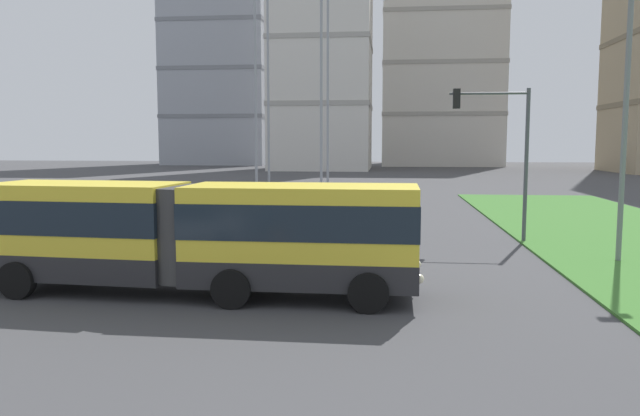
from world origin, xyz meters
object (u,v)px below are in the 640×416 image
at_px(streetlight_median, 625,114).
at_px(car_silver_hatch, 217,215).
at_px(traffic_light_far_right, 502,139).
at_px(apartment_tower_centre, 441,46).
at_px(apartment_tower_west, 221,29).
at_px(apartment_tower_westcentre, 322,15).
at_px(articulated_bus, 199,234).

bearing_deg(streetlight_median, car_silver_hatch, 159.84).
xyz_separation_m(traffic_light_far_right, apartment_tower_centre, (4.50, 89.82, 17.22)).
bearing_deg(apartment_tower_centre, traffic_light_far_right, -92.87).
relative_size(traffic_light_far_right, apartment_tower_west, 0.12).
height_order(apartment_tower_west, apartment_tower_westcentre, apartment_tower_west).
height_order(articulated_bus, apartment_tower_westcentre, apartment_tower_westcentre).
xyz_separation_m(apartment_tower_west, apartment_tower_westcentre, (21.58, -21.17, -2.19)).
bearing_deg(apartment_tower_centre, apartment_tower_west, 178.74).
bearing_deg(car_silver_hatch, apartment_tower_centre, 79.11).
bearing_deg(traffic_light_far_right, apartment_tower_centre, 87.13).
relative_size(articulated_bus, apartment_tower_centre, 0.28).
bearing_deg(apartment_tower_centre, articulated_bus, -98.08).
xyz_separation_m(articulated_bus, streetlight_median, (12.96, 5.96, 3.41)).
xyz_separation_m(car_silver_hatch, apartment_tower_centre, (16.97, 88.16, 20.73)).
height_order(traffic_light_far_right, streetlight_median, streetlight_median).
height_order(articulated_bus, apartment_tower_centre, apartment_tower_centre).
relative_size(articulated_bus, apartment_tower_westcentre, 0.26).
bearing_deg(apartment_tower_westcentre, streetlight_median, -76.17).
xyz_separation_m(articulated_bus, apartment_tower_west, (-26.75, 100.81, 23.80)).
relative_size(articulated_bus, car_silver_hatch, 2.69).
bearing_deg(car_silver_hatch, articulated_bus, -76.62).
xyz_separation_m(streetlight_median, apartment_tower_west, (-39.71, 94.85, 20.39)).
xyz_separation_m(articulated_bus, apartment_tower_centre, (14.18, 99.90, 19.83)).
height_order(car_silver_hatch, streetlight_median, streetlight_median).
xyz_separation_m(traffic_light_far_right, apartment_tower_westcentre, (-14.85, 69.55, 19.00)).
relative_size(articulated_bus, streetlight_median, 1.29).
relative_size(streetlight_median, apartment_tower_west, 0.18).
height_order(car_silver_hatch, traffic_light_far_right, traffic_light_far_right).
distance_m(traffic_light_far_right, apartment_tower_westcentre, 73.61).
xyz_separation_m(apartment_tower_westcentre, apartment_tower_centre, (19.35, 20.27, -1.78)).
distance_m(streetlight_median, apartment_tower_centre, 95.38).
height_order(streetlight_median, apartment_tower_centre, apartment_tower_centre).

